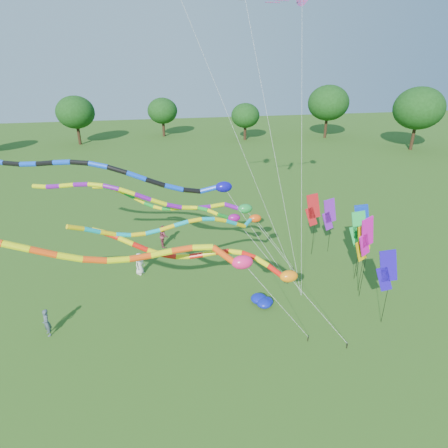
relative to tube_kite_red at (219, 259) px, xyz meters
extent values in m
plane|color=#2B5717|center=(2.89, -2.13, -4.42)|extent=(160.00, 160.00, 0.00)
cylinder|color=#382314|center=(40.58, 39.53, -2.74)|extent=(0.50, 0.50, 3.37)
ellipsoid|color=#12380F|center=(40.58, 39.53, 1.66)|extent=(7.12, 7.12, 6.05)
cylinder|color=#382314|center=(27.36, 45.63, -2.86)|extent=(0.50, 0.50, 3.12)
ellipsoid|color=#12380F|center=(27.36, 45.63, 1.22)|extent=(6.59, 6.59, 5.60)
cylinder|color=#382314|center=(15.03, 54.34, -2.70)|extent=(0.50, 0.50, 3.45)
ellipsoid|color=#12380F|center=(15.03, 54.34, 1.81)|extent=(7.28, 7.28, 6.19)
cylinder|color=#382314|center=(0.12, 53.03, -3.14)|extent=(0.50, 0.50, 2.57)
ellipsoid|color=#12380F|center=(0.12, 53.03, 0.22)|extent=(5.43, 5.43, 4.61)
cylinder|color=#382314|center=(-13.59, 49.00, -2.96)|extent=(0.50, 0.50, 2.92)
ellipsoid|color=#12380F|center=(-13.59, 49.00, 0.86)|extent=(6.17, 6.17, 5.25)
cylinder|color=black|center=(6.07, -2.49, -4.27)|extent=(0.05, 0.05, 0.30)
cylinder|color=silver|center=(4.61, -1.90, -2.35)|extent=(0.02, 0.02, 4.78)
ellipsoid|color=orange|center=(3.15, -1.31, -0.55)|extent=(0.90, 0.58, 0.58)
cylinder|color=red|center=(2.55, -0.97, -0.37)|extent=(0.26, 0.26, 0.77)
cylinder|color=yellow|center=(2.01, -0.56, -0.05)|extent=(0.26, 0.26, 0.73)
cylinder|color=red|center=(1.45, -0.18, 0.15)|extent=(0.26, 0.26, 0.68)
cylinder|color=yellow|center=(0.88, 0.15, 0.22)|extent=(0.26, 0.26, 0.66)
cylinder|color=red|center=(0.27, 0.42, 0.15)|extent=(0.26, 0.26, 0.67)
cylinder|color=yellow|center=(-0.35, 0.63, 0.02)|extent=(0.26, 0.26, 0.68)
cylinder|color=red|center=(-1.00, 0.77, -0.11)|extent=(0.26, 0.26, 0.68)
cylinder|color=yellow|center=(-1.67, 0.88, -0.15)|extent=(0.26, 0.26, 0.68)
cylinder|color=red|center=(-2.35, 0.95, -0.06)|extent=(0.26, 0.26, 0.71)
cylinder|color=yellow|center=(-3.03, 1.01, 0.16)|extent=(0.26, 0.26, 0.74)
cylinder|color=red|center=(-3.71, 1.10, 0.49)|extent=(0.26, 0.26, 0.76)
cylinder|color=yellow|center=(-4.37, 1.22, 0.83)|extent=(0.26, 0.26, 0.74)
cylinder|color=red|center=(-5.01, 1.39, 1.11)|extent=(0.26, 0.26, 0.70)
cylinder|color=yellow|center=(-5.62, 1.63, 1.27)|extent=(0.26, 0.26, 0.66)
cylinder|color=black|center=(4.35, -1.63, -4.27)|extent=(0.05, 0.05, 0.30)
cylinder|color=silver|center=(2.59, -1.50, -1.82)|extent=(0.02, 0.02, 5.83)
ellipsoid|color=#FD1C67|center=(0.83, -1.37, 0.50)|extent=(1.00, 0.64, 0.64)
cylinder|color=#FF4B0D|center=(0.04, -1.05, 0.80)|extent=(0.29, 0.29, 1.22)
cylinder|color=#DAEA0B|center=(-0.87, -0.70, 1.09)|extent=(0.29, 0.29, 0.93)
cylinder|color=#FF4B0D|center=(-1.79, -0.64, 1.06)|extent=(0.29, 0.29, 0.93)
cylinder|color=#DAEA0B|center=(-2.72, -0.65, 0.96)|extent=(0.29, 0.29, 0.94)
cylinder|color=#FF4B0D|center=(-3.66, -0.72, 0.89)|extent=(0.29, 0.29, 0.94)
cylinder|color=#DAEA0B|center=(-4.60, -0.82, 0.93)|extent=(0.29, 0.29, 0.95)
cylinder|color=#FF4B0D|center=(-5.54, -0.94, 1.09)|extent=(0.29, 0.29, 0.98)
cylinder|color=#DAEA0B|center=(-6.47, -1.06, 1.39)|extent=(0.29, 0.29, 1.01)
cylinder|color=#FF4B0D|center=(-7.41, -1.15, 1.77)|extent=(0.29, 0.29, 1.02)
cylinder|color=#DAEA0B|center=(-8.34, -1.19, 2.15)|extent=(0.29, 0.29, 1.00)
cylinder|color=black|center=(6.02, 4.16, -4.27)|extent=(0.05, 0.05, 0.30)
cylinder|color=silver|center=(4.26, 4.46, -1.77)|extent=(0.02, 0.02, 5.93)
ellipsoid|color=green|center=(2.51, 4.75, 0.60)|extent=(0.91, 0.58, 0.58)
cylinder|color=#700D98|center=(1.78, 5.11, 0.66)|extent=(0.26, 0.26, 0.99)
cylinder|color=#D0DD0B|center=(0.95, 5.42, 0.68)|extent=(0.26, 0.26, 0.88)
cylinder|color=#700D98|center=(0.07, 5.41, 0.62)|extent=(0.26, 0.26, 0.89)
cylinder|color=#D0DD0B|center=(-0.82, 5.37, 0.68)|extent=(0.26, 0.26, 0.90)
cylinder|color=#700D98|center=(-1.71, 5.33, 0.88)|extent=(0.26, 0.26, 0.93)
cylinder|color=#D0DD0B|center=(-2.60, 5.30, 1.19)|extent=(0.26, 0.26, 0.96)
cylinder|color=#700D98|center=(-3.47, 5.32, 1.57)|extent=(0.26, 0.26, 0.96)
cylinder|color=#D0DD0B|center=(-4.34, 5.39, 1.94)|extent=(0.26, 0.26, 0.93)
cylinder|color=#700D98|center=(-5.20, 5.53, 2.21)|extent=(0.26, 0.26, 0.89)
cylinder|color=#D0DD0B|center=(-6.05, 5.73, 2.34)|extent=(0.26, 0.26, 0.88)
cylinder|color=#700D98|center=(-6.88, 6.00, 2.33)|extent=(0.26, 0.26, 0.88)
cylinder|color=#D0DD0B|center=(-7.71, 6.31, 2.23)|extent=(0.26, 0.26, 0.90)
cylinder|color=#700D98|center=(-8.53, 6.64, 2.12)|extent=(0.26, 0.26, 0.90)
cylinder|color=#D0DD0B|center=(-9.36, 6.98, 2.06)|extent=(0.26, 0.26, 0.89)
cylinder|color=black|center=(5.18, 3.70, -4.27)|extent=(0.05, 0.05, 0.30)
cylinder|color=silver|center=(3.15, 4.02, -0.97)|extent=(0.02, 0.02, 7.57)
ellipsoid|color=#0F0B9E|center=(1.12, 4.35, 2.20)|extent=(0.97, 0.62, 0.62)
cylinder|color=blue|center=(0.29, 4.51, 2.07)|extent=(0.28, 0.28, 1.02)
cylinder|color=black|center=(-0.70, 4.59, 2.03)|extent=(0.28, 0.28, 1.02)
cylinder|color=blue|center=(-1.71, 4.56, 2.28)|extent=(0.28, 0.28, 1.05)
cylinder|color=black|center=(-2.71, 4.57, 2.64)|extent=(0.28, 0.28, 1.08)
cylinder|color=blue|center=(-3.70, 4.62, 3.05)|extent=(0.28, 0.28, 1.07)
cylinder|color=black|center=(-4.68, 4.74, 3.42)|extent=(0.28, 0.28, 1.04)
cylinder|color=blue|center=(-5.65, 4.92, 3.68)|extent=(0.28, 0.28, 1.01)
cylinder|color=black|center=(-6.61, 5.17, 3.81)|extent=(0.28, 0.28, 1.00)
cylinder|color=blue|center=(-7.56, 5.47, 3.80)|extent=(0.28, 0.28, 1.00)
cylinder|color=black|center=(-8.51, 5.81, 3.71)|extent=(0.28, 0.28, 1.01)
cylinder|color=blue|center=(-9.45, 6.15, 3.62)|extent=(0.28, 0.28, 1.01)
cylinder|color=black|center=(-10.40, 6.49, 3.61)|extent=(0.28, 0.28, 1.00)
cylinder|color=black|center=(6.11, 5.15, -4.27)|extent=(0.05, 0.05, 0.30)
cylinder|color=silver|center=(4.51, 4.50, -1.92)|extent=(0.02, 0.02, 5.63)
ellipsoid|color=#EC4C0D|center=(2.91, 3.86, 0.30)|extent=(0.76, 0.49, 0.49)
cylinder|color=#0BABBE|center=(2.33, 3.41, 0.25)|extent=(0.22, 0.22, 0.82)
cylinder|color=yellow|center=(1.77, 2.91, 0.39)|extent=(0.22, 0.22, 0.80)
cylinder|color=#0BABBE|center=(1.15, 2.57, 0.76)|extent=(0.22, 0.22, 0.79)
cylinder|color=yellow|center=(0.49, 2.30, 1.07)|extent=(0.22, 0.22, 0.75)
cylinder|color=#0BABBE|center=(-0.18, 2.10, 1.26)|extent=(0.22, 0.22, 0.72)
cylinder|color=yellow|center=(-0.88, 1.95, 1.31)|extent=(0.22, 0.22, 0.72)
cylinder|color=#0BABBE|center=(-1.60, 1.84, 1.24)|extent=(0.22, 0.22, 0.74)
cylinder|color=yellow|center=(-2.32, 1.75, 1.10)|extent=(0.22, 0.22, 0.75)
cylinder|color=#0BABBE|center=(-3.05, 1.66, 0.98)|extent=(0.22, 0.22, 0.73)
cylinder|color=yellow|center=(-3.77, 1.55, 0.96)|extent=(0.22, 0.22, 0.72)
cylinder|color=#0BABBE|center=(-4.46, 1.40, 1.08)|extent=(0.22, 0.22, 0.74)
cylinder|color=yellow|center=(-5.14, 1.19, 1.32)|extent=(0.22, 0.22, 0.77)
cylinder|color=#0BABBE|center=(-5.79, 0.91, 1.66)|extent=(0.22, 0.22, 0.79)
cylinder|color=yellow|center=(-6.41, 0.58, 2.00)|extent=(0.22, 0.22, 0.78)
cylinder|color=black|center=(5.06, 3.81, -4.27)|extent=(0.05, 0.05, 0.30)
cylinder|color=silver|center=(3.45, 4.31, -2.06)|extent=(0.02, 0.02, 5.35)
ellipsoid|color=#920D79|center=(1.85, 4.80, 0.03)|extent=(0.78, 0.50, 0.50)
cylinder|color=#149C27|center=(1.15, 4.74, 0.24)|extent=(0.23, 0.23, 0.91)
cylinder|color=yellow|center=(0.51, 4.68, 0.56)|extent=(0.23, 0.23, 0.64)
cylinder|color=#149C27|center=(-0.04, 4.95, 0.71)|extent=(0.23, 0.23, 0.61)
cylinder|color=yellow|center=(-0.56, 5.27, 0.71)|extent=(0.23, 0.23, 0.62)
cylinder|color=#149C27|center=(-1.08, 5.62, 0.60)|extent=(0.23, 0.23, 0.65)
cylinder|color=yellow|center=(-1.59, 5.98, 0.45)|extent=(0.23, 0.23, 0.65)
cylinder|color=#149C27|center=(-2.11, 6.33, 0.34)|extent=(0.23, 0.23, 0.63)
cylinder|color=yellow|center=(-2.64, 6.64, 0.33)|extent=(0.23, 0.23, 0.61)
cylinder|color=#149C27|center=(-3.18, 6.91, 0.47)|extent=(0.23, 0.23, 0.64)
cylinder|color=yellow|center=(-3.75, 7.11, 0.73)|extent=(0.23, 0.23, 0.68)
cylinder|color=#149C27|center=(-4.33, 7.24, 1.06)|extent=(0.23, 0.23, 0.70)
cylinder|color=yellow|center=(-4.93, 7.31, 1.38)|extent=(0.23, 0.23, 0.68)
cylinder|color=#149C27|center=(-5.55, 7.34, 1.61)|extent=(0.23, 0.23, 0.65)
cylinder|color=yellow|center=(-6.18, 7.34, 1.71)|extent=(0.23, 0.23, 0.63)
cylinder|color=black|center=(5.39, 1.87, -4.27)|extent=(0.04, 0.04, 0.30)
cylinder|color=silver|center=(3.84, 4.04, 4.47)|extent=(0.01, 0.01, 18.00)
cylinder|color=black|center=(5.39, 1.87, -4.27)|extent=(0.04, 0.04, 0.30)
cylinder|color=silver|center=(0.79, 2.18, 6.71)|extent=(0.01, 0.01, 23.55)
cylinder|color=black|center=(5.39, 1.87, -4.27)|extent=(0.04, 0.04, 0.30)
cylinder|color=silver|center=(5.97, 5.07, 4.08)|extent=(0.01, 0.01, 17.64)
cube|color=purple|center=(5.31, 8.27, 12.00)|extent=(0.90, 0.12, 0.04)
cube|color=purple|center=(4.76, 8.27, 11.88)|extent=(0.90, 0.12, 0.04)
cylinder|color=black|center=(10.01, 3.61, -2.01)|extent=(0.02, 0.02, 4.82)
cube|color=#0D30BA|center=(9.81, 3.70, -0.21)|extent=(1.09, 0.55, 1.93)
cube|color=#0D30BA|center=(9.74, 3.73, -1.01)|extent=(0.95, 0.48, 1.51)
cylinder|color=black|center=(9.02, 1.50, -1.92)|extent=(0.02, 0.02, 5.00)
cube|color=#E30CA6|center=(8.81, 1.44, -0.02)|extent=(1.13, 0.40, 1.93)
cube|color=#E30CA6|center=(8.74, 1.42, -0.82)|extent=(0.99, 0.36, 1.51)
cylinder|color=black|center=(8.93, -0.99, -2.34)|extent=(0.02, 0.02, 4.17)
cube|color=#220DBA|center=(8.72, -0.93, -0.85)|extent=(1.13, 0.41, 1.93)
cube|color=#220DBA|center=(8.65, -0.90, -1.65)|extent=(0.98, 0.37, 1.51)
cylinder|color=black|center=(9.28, 2.09, -2.28)|extent=(0.02, 0.02, 4.29)
cube|color=#E0B20B|center=(9.06, 2.04, -0.73)|extent=(1.15, 0.31, 1.93)
cube|color=#E0B20B|center=(8.99, 2.03, -1.53)|extent=(1.00, 0.28, 1.51)
cylinder|color=black|center=(9.71, 7.28, -2.45)|extent=(0.02, 0.02, 3.94)
cube|color=purple|center=(9.49, 7.27, -1.08)|extent=(1.16, 0.12, 1.93)
cube|color=purple|center=(9.41, 7.27, -1.88)|extent=(1.01, 0.11, 1.51)
cylinder|color=black|center=(9.72, 3.37, -2.16)|extent=(0.02, 0.02, 4.51)
cube|color=green|center=(9.51, 3.43, -0.51)|extent=(1.14, 0.37, 1.93)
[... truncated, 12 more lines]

